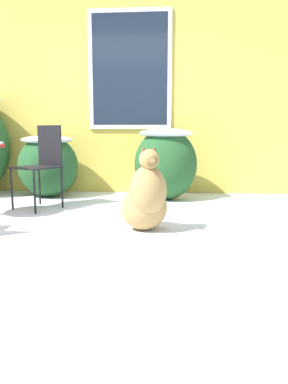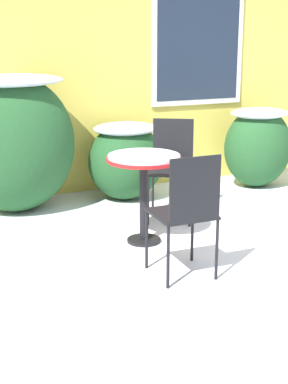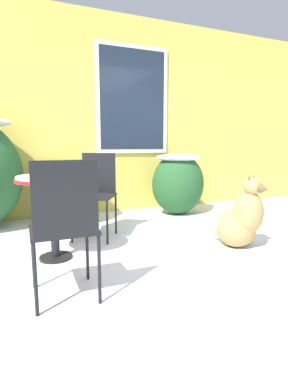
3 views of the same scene
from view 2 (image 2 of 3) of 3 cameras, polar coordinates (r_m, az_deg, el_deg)
ground_plane at (r=5.51m, az=11.28°, el=-4.46°), size 16.00×16.00×0.00m
house_wall at (r=7.12m, az=2.03°, el=13.15°), size 8.00×0.10×3.07m
shrub_left at (r=6.19m, az=-12.49°, el=4.87°), size 1.26×1.00×1.42m
shrub_middle at (r=6.54m, az=-1.79°, el=3.28°), size 0.84×0.74×0.86m
shrub_right at (r=7.18m, az=10.98°, el=4.52°), size 0.84×0.69×0.95m
patio_table at (r=5.15m, az=0.00°, el=2.02°), size 0.66×0.66×0.80m
patio_chair_near_table at (r=5.89m, az=2.71°, el=2.78°), size 0.61×0.61×0.99m
patio_chair_far_side at (r=4.42m, az=4.14°, el=-1.68°), size 0.45×0.45×0.99m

